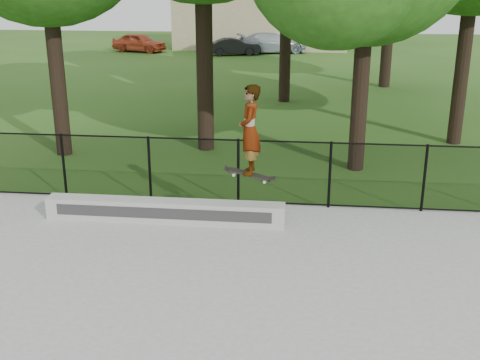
% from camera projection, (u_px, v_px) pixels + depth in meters
% --- Properties ---
extents(grind_ledge, '(4.96, 0.40, 0.46)m').
position_uv_depth(grind_ledge, '(165.00, 211.00, 12.42)').
color(grind_ledge, '#B7B6B2').
rests_on(grind_ledge, concrete_slab).
extents(car_a, '(3.98, 2.51, 1.27)m').
position_uv_depth(car_a, '(139.00, 42.00, 40.80)').
color(car_a, '#97351B').
rests_on(car_a, ground).
extents(car_b, '(3.18, 1.84, 1.09)m').
position_uv_depth(car_b, '(234.00, 47.00, 39.14)').
color(car_b, black).
rests_on(car_b, ground).
extents(car_c, '(4.57, 2.95, 1.33)m').
position_uv_depth(car_c, '(272.00, 43.00, 40.16)').
color(car_c, '#A1ADB6').
rests_on(car_c, ground).
extents(skater_airborne, '(0.83, 0.65, 1.92)m').
position_uv_depth(skater_airborne, '(250.00, 131.00, 11.47)').
color(skater_airborne, black).
rests_on(skater_airborne, ground).
extents(chainlink_fence, '(16.06, 0.06, 1.50)m').
position_uv_depth(chainlink_fence, '(238.00, 172.00, 13.24)').
color(chainlink_fence, black).
rests_on(chainlink_fence, concrete_slab).
extents(distant_building, '(12.40, 6.40, 4.30)m').
position_uv_depth(distant_building, '(262.00, 16.00, 43.22)').
color(distant_building, tan).
rests_on(distant_building, ground).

